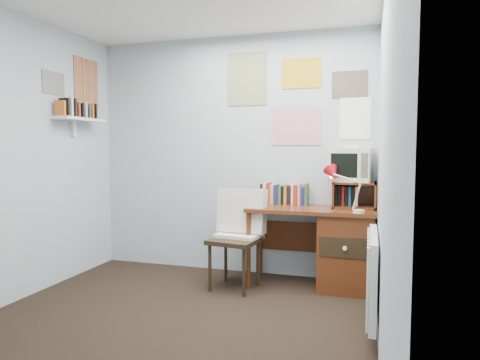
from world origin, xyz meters
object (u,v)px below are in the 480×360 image
object	(u,v)px
radiator	(373,275)
tv_riser	(354,195)
wall_shelf	(80,119)
desk_lamp	(359,192)
desk	(340,246)
desk_chair	(234,241)
crt_tv	(351,163)

from	to	relation	value
radiator	tv_riser	bearing A→B (deg)	99.28
wall_shelf	desk_lamp	bearing A→B (deg)	3.34
desk	desk_chair	bearing A→B (deg)	-162.26
desk_lamp	crt_tv	bearing A→B (deg)	92.38
tv_riser	wall_shelf	size ratio (longest dim) A/B	0.65
crt_tv	tv_riser	bearing A→B (deg)	-25.46
wall_shelf	radiator	bearing A→B (deg)	-10.89
desk_chair	desk	bearing A→B (deg)	25.77
radiator	desk_lamp	bearing A→B (deg)	99.54
crt_tv	wall_shelf	world-z (taller)	wall_shelf
desk	crt_tv	xyz separation A→B (m)	(0.09, 0.13, 0.78)
desk_chair	tv_riser	bearing A→B (deg)	29.22
radiator	crt_tv	bearing A→B (deg)	100.83
desk	desk_chair	world-z (taller)	desk_chair
desk_chair	crt_tv	distance (m)	1.34
crt_tv	radiator	xyz separation A→B (m)	(0.20, -1.06, -0.76)
desk_lamp	wall_shelf	xyz separation A→B (m)	(-2.74, -0.16, 0.68)
desk_lamp	tv_riser	size ratio (longest dim) A/B	0.91
desk_lamp	crt_tv	distance (m)	0.43
desk	desk_lamp	distance (m)	0.60
desk	wall_shelf	size ratio (longest dim) A/B	1.94
desk_lamp	tv_riser	world-z (taller)	desk_lamp
desk	tv_riser	distance (m)	0.51
tv_riser	desk_lamp	bearing A→B (deg)	-81.27
tv_riser	crt_tv	bearing A→B (deg)	148.58
desk_chair	radiator	size ratio (longest dim) A/B	1.15
desk_lamp	crt_tv	world-z (taller)	crt_tv
desk	tv_riser	size ratio (longest dim) A/B	3.00
desk_lamp	wall_shelf	size ratio (longest dim) A/B	0.59
desk_chair	tv_riser	xyz separation A→B (m)	(1.07, 0.42, 0.43)
crt_tv	wall_shelf	size ratio (longest dim) A/B	0.59
desk_chair	wall_shelf	size ratio (longest dim) A/B	1.48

